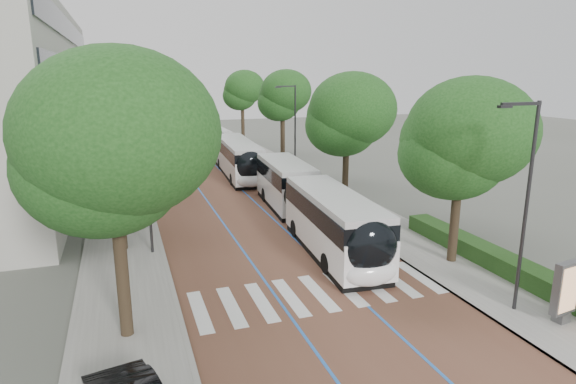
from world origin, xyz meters
name	(u,v)px	position (x,y,z in m)	size (l,w,h in m)	color
ground	(323,304)	(0.00, 0.00, 0.00)	(160.00, 160.00, 0.00)	#51544C
road	(187,153)	(0.00, 40.00, 0.01)	(11.00, 140.00, 0.02)	brown
sidewalk_left	(120,156)	(-7.50, 40.00, 0.06)	(4.00, 140.00, 0.12)	gray
sidewalk_right	(250,150)	(7.50, 40.00, 0.06)	(4.00, 140.00, 0.12)	gray
kerb_left	(137,155)	(-5.60, 40.00, 0.06)	(0.20, 140.00, 0.14)	gray
kerb_right	(234,150)	(5.60, 40.00, 0.06)	(0.20, 140.00, 0.14)	gray
zebra_crossing	(318,293)	(0.20, 1.00, 0.03)	(10.55, 3.60, 0.01)	silver
lane_line_left	(173,154)	(-1.60, 40.00, 0.02)	(0.12, 126.00, 0.01)	blue
lane_line_right	(201,152)	(1.60, 40.00, 0.02)	(0.12, 126.00, 0.01)	blue
hedge	(505,264)	(9.10, 0.00, 0.52)	(1.20, 14.00, 0.80)	#1C4116
streetlight_near	(524,192)	(6.62, -3.00, 4.82)	(1.82, 0.20, 8.00)	#29292B
streetlight_far	(293,125)	(6.62, 22.00, 4.82)	(1.82, 0.20, 8.00)	#29292B
lamp_post_left	(147,176)	(-6.10, 8.00, 4.12)	(0.14, 0.14, 8.00)	#29292B
trees_left	(114,106)	(-7.50, 23.28, 6.59)	(6.42, 61.06, 9.35)	black
trees_right	(322,111)	(7.70, 18.40, 6.24)	(6.04, 47.46, 8.92)	black
lead_bus	(310,205)	(2.94, 8.77, 1.63)	(3.82, 18.53, 3.20)	black
bus_queued_0	(239,159)	(2.60, 25.15, 1.62)	(3.25, 12.53, 3.20)	white
bus_queued_1	(210,141)	(2.34, 38.02, 1.62)	(2.97, 12.48, 3.20)	white
bus_queued_2	(192,129)	(2.22, 51.09, 1.62)	(2.60, 12.41, 3.20)	white
bus_queued_3	(184,120)	(2.76, 64.01, 1.62)	(3.21, 12.52, 3.20)	white
ad_panel	(565,291)	(7.67, -4.36, 1.35)	(1.16, 0.50, 2.34)	#59595B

